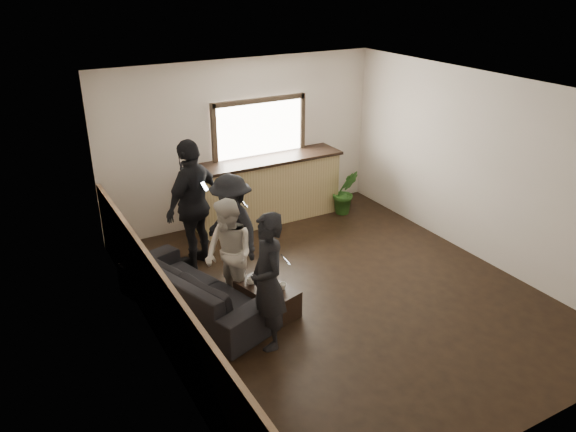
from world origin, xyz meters
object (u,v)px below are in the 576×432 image
coffee_table (267,299)px  potted_plant (345,192)px  person_d (193,204)px  sofa (196,289)px  person_a (268,282)px  cup_b (283,286)px  person_b (229,255)px  person_c (232,228)px  cup_a (251,281)px  bar_counter (267,186)px

coffee_table → potted_plant: bearing=38.6°
potted_plant → person_d: size_ratio=0.42×
coffee_table → person_d: 1.89m
sofa → coffee_table: bearing=-139.0°
potted_plant → person_a: bearing=-137.4°
cup_b → person_b: size_ratio=0.06×
sofa → person_c: size_ratio=1.42×
person_a → person_d: bearing=-171.6°
person_c → sofa: bearing=-66.5°
cup_a → person_a: person_a is taller
bar_counter → person_b: size_ratio=1.81×
cup_b → sofa: bearing=147.4°
bar_counter → cup_a: bearing=-121.4°
bar_counter → person_c: bar_counter is taller
cup_a → person_b: person_b is taller
bar_counter → person_d: bearing=-151.1°
bar_counter → potted_plant: bar_counter is taller
sofa → cup_b: size_ratio=24.95×
coffee_table → potted_plant: 3.49m
person_c → person_d: (-0.30, 0.68, 0.19)m
bar_counter → person_c: 2.12m
sofa → cup_a: size_ratio=20.24×
sofa → coffee_table: (0.80, -0.46, -0.15)m
person_d → person_c: bearing=81.4°
cup_a → person_d: 1.64m
bar_counter → cup_a: bar_counter is taller
person_a → person_b: size_ratio=1.13×
person_b → cup_a: bearing=31.7°
cup_b → person_b: person_b is taller
person_d → sofa: bearing=36.2°
sofa → cup_a: 0.72m
person_d → person_a: bearing=58.0°
cup_a → cup_b: 0.43m
sofa → cup_a: bearing=-133.8°
person_a → person_b: (-0.05, 0.99, -0.09)m
cup_a → sofa: bearing=155.4°
cup_b → person_c: (-0.17, 1.16, 0.38)m
cup_b → cup_a: bearing=133.9°
bar_counter → person_d: 1.95m
cup_a → cup_b: (0.30, -0.31, -0.00)m
person_c → person_b: bearing=-39.1°
bar_counter → person_c: bearing=-130.6°
person_a → person_b: person_a is taller
coffee_table → person_c: size_ratio=0.52×
sofa → person_d: person_d is taller
bar_counter → cup_b: bearing=-113.5°
cup_a → person_c: 0.94m
potted_plant → coffee_table: bearing=-141.4°
person_a → person_d: person_d is taller
bar_counter → coffee_table: size_ratio=3.27×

